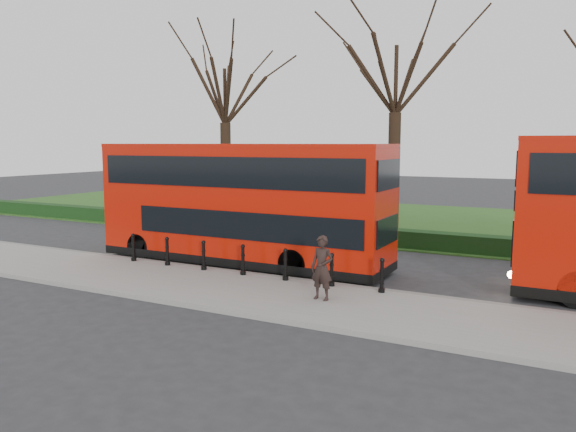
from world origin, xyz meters
The scene contains 12 objects.
ground centered at (0.00, 0.00, 0.00)m, with size 120.00×120.00×0.00m, color #28282B.
pavement centered at (0.00, -3.00, 0.07)m, with size 60.00×4.00×0.15m, color gray.
kerb centered at (0.00, -1.00, 0.07)m, with size 60.00×0.25×0.16m, color slate.
grass_verge centered at (0.00, 15.00, 0.03)m, with size 60.00×18.00×0.06m, color #2B531B.
hedge centered at (0.00, 6.80, 0.40)m, with size 60.00×0.90×0.80m, color black.
yellow_line_outer centered at (0.00, -0.70, 0.01)m, with size 60.00×0.10×0.01m, color yellow.
yellow_line_inner centered at (0.00, -0.50, 0.01)m, with size 60.00×0.10×0.01m, color yellow.
tree_left centered at (-8.00, 10.00, 7.60)m, with size 6.69×6.69×10.46m.
tree_mid centered at (2.00, 10.00, 8.04)m, with size 7.08×7.08×11.06m.
bollard_row centered at (0.26, -1.35, 0.65)m, with size 9.96×0.15×1.00m.
bus_lead centered at (-1.06, 0.61, 2.30)m, with size 11.48×2.64×4.57m.
pedestrian centered at (3.89, -2.91, 1.08)m, with size 0.68×0.44×1.86m, color black.
Camera 1 is at (10.26, -17.22, 4.61)m, focal length 35.00 mm.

